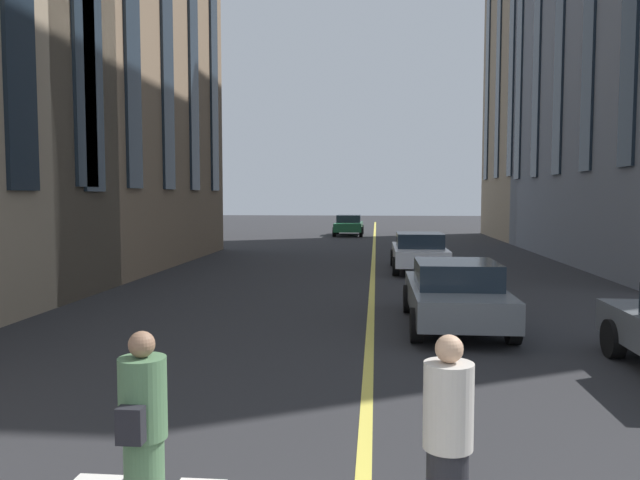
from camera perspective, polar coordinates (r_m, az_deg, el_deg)
lane_centre_line at (r=22.42m, az=4.93°, el=-2.74°), size 80.00×0.16×0.01m
car_grey_far at (r=12.88m, az=12.40°, el=-4.82°), size 4.40×1.95×1.37m
car_white_mid at (r=22.14m, az=9.17°, el=-1.05°), size 4.40×1.95×1.37m
car_green_trailing at (r=41.50m, az=2.68°, el=1.41°), size 4.40×1.95×1.37m
pedestrian_near at (r=5.31m, az=-16.06°, el=-16.72°), size 0.50×0.38×1.62m
pedestrian_companion at (r=5.01m, az=11.75°, el=-17.86°), size 0.38×0.38×1.65m
building_right_near at (r=42.37m, az=24.07°, el=18.46°), size 11.19×11.12×26.83m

